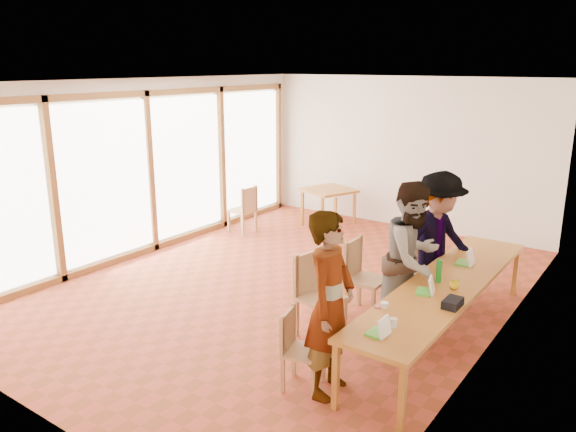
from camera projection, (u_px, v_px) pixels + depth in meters
name	position (u px, v px, depth m)	size (l,w,h in m)	color
ground	(289.00, 286.00, 8.44)	(8.00, 8.00, 0.00)	#A93F28
wall_back	(405.00, 153.00, 11.19)	(6.00, 0.10, 3.00)	beige
wall_front	(25.00, 269.00, 4.89)	(6.00, 0.10, 3.00)	beige
wall_right	(505.00, 221.00, 6.37)	(0.10, 8.00, 3.00)	beige
window_wall	(149.00, 167.00, 9.69)	(0.10, 8.00, 3.00)	white
ceiling	(289.00, 79.00, 7.64)	(6.00, 8.00, 0.04)	white
communal_table	(446.00, 286.00, 6.58)	(0.80, 4.00, 0.75)	#B57928
side_table	(329.00, 193.00, 11.48)	(0.90, 0.90, 0.75)	#B57928
chair_near	(295.00, 340.00, 5.72)	(0.47, 0.47, 0.44)	tan
chair_mid	(314.00, 285.00, 6.80)	(0.56, 0.56, 0.55)	tan
chair_far	(359.00, 269.00, 7.39)	(0.48, 0.48, 0.54)	tan
chair_empty	(415.00, 252.00, 8.11)	(0.54, 0.54, 0.52)	tan
chair_spare	(246.00, 205.00, 10.89)	(0.46, 0.46, 0.50)	tan
person_near	(330.00, 305.00, 5.50)	(0.69, 0.45, 1.90)	gray
person_mid	(413.00, 259.00, 6.75)	(0.93, 0.72, 1.91)	gray
person_far	(437.00, 242.00, 7.41)	(1.23, 0.70, 1.90)	gray
laptop_near	(380.00, 330.00, 5.30)	(0.19, 0.22, 0.18)	#4FC034
laptop_mid	(428.00, 289.00, 6.25)	(0.25, 0.27, 0.19)	#4FC034
laptop_far	(467.00, 260.00, 7.15)	(0.22, 0.25, 0.20)	#4FC034
yellow_mug	(455.00, 285.00, 6.38)	(0.11, 0.11, 0.09)	yellow
green_bottle	(439.00, 271.00, 6.55)	(0.07, 0.07, 0.28)	#187E26
clear_glass	(394.00, 323.00, 5.46)	(0.07, 0.07, 0.09)	silver
condiment_cup	(384.00, 305.00, 5.89)	(0.08, 0.08, 0.06)	white
pink_phone	(379.00, 306.00, 5.92)	(0.05, 0.10, 0.01)	#BE4161
black_pouch	(453.00, 303.00, 5.90)	(0.16, 0.26, 0.09)	black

